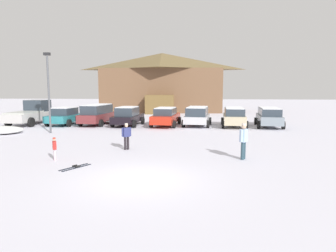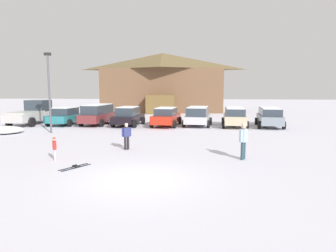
# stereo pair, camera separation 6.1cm
# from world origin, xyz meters

# --- Properties ---
(ground) EXTENTS (160.00, 160.00, 0.00)m
(ground) POSITION_xyz_m (0.00, 0.00, 0.00)
(ground) COLOR silver
(ski_lodge) EXTENTS (17.07, 10.66, 8.16)m
(ski_lodge) POSITION_xyz_m (-2.47, 32.52, 4.13)
(ski_lodge) COLOR brown
(ski_lodge) RESTS_ON ground
(parked_teal_hatchback) EXTENTS (2.53, 4.27, 1.58)m
(parked_teal_hatchback) POSITION_xyz_m (-9.40, 15.38, 0.80)
(parked_teal_hatchback) COLOR teal
(parked_teal_hatchback) RESTS_ON ground
(parked_maroon_van) EXTENTS (2.50, 4.90, 1.82)m
(parked_maroon_van) POSITION_xyz_m (-6.57, 15.77, 0.97)
(parked_maroon_van) COLOR maroon
(parked_maroon_van) RESTS_ON ground
(parked_black_sedan) EXTENTS (2.41, 4.63, 1.66)m
(parked_black_sedan) POSITION_xyz_m (-3.73, 15.34, 0.83)
(parked_black_sedan) COLOR black
(parked_black_sedan) RESTS_ON ground
(parked_red_sedan) EXTENTS (2.52, 4.88, 1.61)m
(parked_red_sedan) POSITION_xyz_m (-0.41, 15.40, 0.82)
(parked_red_sedan) COLOR red
(parked_red_sedan) RESTS_ON ground
(parked_silver_wagon) EXTENTS (2.62, 4.23, 1.66)m
(parked_silver_wagon) POSITION_xyz_m (2.30, 15.62, 0.90)
(parked_silver_wagon) COLOR silver
(parked_silver_wagon) RESTS_ON ground
(parked_beige_suv) EXTENTS (2.33, 4.47, 1.63)m
(parked_beige_suv) POSITION_xyz_m (5.40, 15.37, 0.88)
(parked_beige_suv) COLOR #BCAE8C
(parked_beige_suv) RESTS_ON ground
(parked_grey_wagon) EXTENTS (2.48, 4.65, 1.64)m
(parked_grey_wagon) POSITION_xyz_m (8.31, 15.42, 0.89)
(parked_grey_wagon) COLOR gray
(parked_grey_wagon) RESTS_ON ground
(pickup_truck) EXTENTS (2.54, 5.78, 2.15)m
(pickup_truck) POSITION_xyz_m (-12.62, 15.77, 0.99)
(pickup_truck) COLOR beige
(pickup_truck) RESTS_ON ground
(skier_teen_in_navy_coat) EXTENTS (0.46, 0.35, 1.41)m
(skier_teen_in_navy_coat) POSITION_xyz_m (-1.58, 5.13, 0.79)
(skier_teen_in_navy_coat) COLOR black
(skier_teen_in_navy_coat) RESTS_ON ground
(skier_child_in_red_jacket) EXTENTS (0.26, 0.34, 1.05)m
(skier_child_in_red_jacket) POSITION_xyz_m (-4.27, 2.48, 0.59)
(skier_child_in_red_jacket) COLOR silver
(skier_child_in_red_jacket) RESTS_ON ground
(skier_adult_in_blue_parka) EXTENTS (0.41, 0.54, 1.67)m
(skier_adult_in_blue_parka) POSITION_xyz_m (4.21, 3.39, 0.94)
(skier_adult_in_blue_parka) COLOR #29414E
(skier_adult_in_blue_parka) RESTS_ON ground
(pair_of_skis) EXTENTS (0.98, 1.37, 0.08)m
(pair_of_skis) POSITION_xyz_m (-2.89, 1.38, 0.02)
(pair_of_skis) COLOR #1C222E
(pair_of_skis) RESTS_ON ground
(lamp_post) EXTENTS (0.44, 0.24, 5.74)m
(lamp_post) POSITION_xyz_m (-8.41, 10.56, 3.22)
(lamp_post) COLOR #515459
(lamp_post) RESTS_ON ground
(plowed_snow_pile) EXTENTS (3.19, 2.55, 0.50)m
(plowed_snow_pile) POSITION_xyz_m (-11.90, 10.02, 0.25)
(plowed_snow_pile) COLOR white
(plowed_snow_pile) RESTS_ON ground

